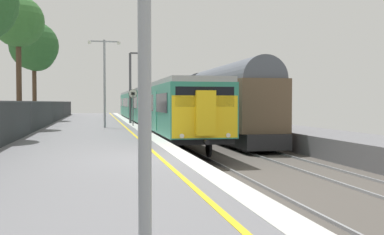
# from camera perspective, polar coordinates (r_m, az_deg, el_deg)

# --- Properties ---
(ground) EXTENTS (17.40, 110.00, 1.21)m
(ground) POSITION_cam_1_polar(r_m,az_deg,el_deg) (14.07, 8.46, -7.18)
(ground) COLOR slate
(commuter_train_at_platform) EXTENTS (2.83, 39.67, 3.81)m
(commuter_train_at_platform) POSITION_cam_1_polar(r_m,az_deg,el_deg) (37.85, -5.16, 1.39)
(commuter_train_at_platform) COLOR #2D846B
(commuter_train_at_platform) RESTS_ON ground
(freight_train_adjacent_track) EXTENTS (2.60, 59.61, 4.91)m
(freight_train_adjacent_track) POSITION_cam_1_polar(r_m,az_deg,el_deg) (51.77, -2.42, 2.01)
(freight_train_adjacent_track) COLOR #232326
(freight_train_adjacent_track) RESTS_ON ground
(signal_gantry) EXTENTS (1.10, 0.24, 5.35)m
(signal_gantry) POSITION_cam_1_polar(r_m,az_deg,el_deg) (35.51, -7.15, 4.67)
(signal_gantry) COLOR #47474C
(signal_gantry) RESTS_ON ground
(speed_limit_sign) EXTENTS (0.59, 0.08, 2.47)m
(speed_limit_sign) POSITION_cam_1_polar(r_m,az_deg,el_deg) (31.50, -7.24, 1.85)
(speed_limit_sign) COLOR #59595B
(speed_limit_sign) RESTS_ON ground
(platform_lamp_mid) EXTENTS (2.00, 0.20, 5.48)m
(platform_lamp_mid) POSITION_cam_1_polar(r_m,az_deg,el_deg) (29.68, -10.65, 5.04)
(platform_lamp_mid) COLOR #93999E
(platform_lamp_mid) RESTS_ON ground
(background_tree_centre) EXTENTS (3.03, 3.03, 7.89)m
(background_tree_centre) POSITION_cam_1_polar(r_m,az_deg,el_deg) (29.94, -20.61, 10.68)
(background_tree_centre) COLOR #473323
(background_tree_centre) RESTS_ON ground
(background_tree_right) EXTENTS (4.14, 4.14, 8.47)m
(background_tree_right) POSITION_cam_1_polar(r_m,az_deg,el_deg) (42.39, -18.69, 8.04)
(background_tree_right) COLOR #473323
(background_tree_right) RESTS_ON ground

